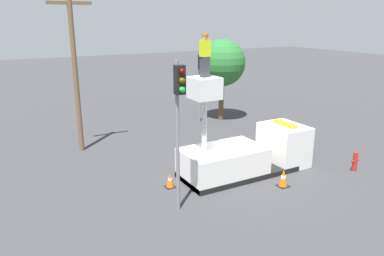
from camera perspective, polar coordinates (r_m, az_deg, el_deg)
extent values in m
plane|color=#38383A|center=(17.85, 7.01, -6.93)|extent=(120.00, 120.00, 0.00)
cube|color=black|center=(17.80, 7.03, -6.57)|extent=(5.48, 2.33, 0.24)
cube|color=white|center=(17.12, 4.73, -5.36)|extent=(3.75, 2.27, 1.40)
cube|color=white|center=(19.15, 13.79, -2.46)|extent=(1.73, 2.27, 1.99)
cube|color=black|center=(19.61, 15.75, -0.94)|extent=(0.03, 1.93, 0.80)
cube|color=orange|center=(18.84, 14.00, 0.60)|extent=(0.36, 1.36, 0.14)
cylinder|color=silver|center=(15.97, 1.88, 0.47)|extent=(0.22, 0.22, 2.49)
cube|color=white|center=(15.61, 1.94, 6.12)|extent=(1.12, 1.12, 0.90)
cube|color=#38383D|center=(15.48, 1.97, 9.29)|extent=(0.34, 0.26, 0.84)
cube|color=#D1E519|center=(15.40, 2.00, 12.06)|extent=(0.40, 0.26, 0.66)
sphere|color=tan|center=(15.37, 2.01, 13.71)|extent=(0.23, 0.23, 0.23)
cylinder|color=orange|center=(15.37, 2.02, 14.03)|extent=(0.26, 0.26, 0.09)
cylinder|color=gray|center=(13.56, -2.22, -1.66)|extent=(0.14, 0.14, 5.66)
cube|color=black|center=(12.86, -1.90, 7.35)|extent=(0.34, 0.28, 1.00)
sphere|color=#490707|center=(12.66, -1.53, 8.62)|extent=(0.22, 0.22, 0.22)
sphere|color=#503C07|center=(12.70, -1.52, 7.24)|extent=(0.22, 0.22, 0.22)
sphere|color=green|center=(12.76, -1.51, 5.86)|extent=(0.22, 0.22, 0.22)
cylinder|color=gray|center=(25.96, 1.13, 6.19)|extent=(0.14, 0.14, 4.84)
cube|color=black|center=(25.53, 1.39, 10.03)|extent=(0.34, 0.28, 1.00)
sphere|color=#490707|center=(25.34, 1.61, 10.68)|extent=(0.22, 0.22, 0.22)
sphere|color=#503C07|center=(25.37, 1.60, 9.98)|extent=(0.22, 0.22, 0.22)
sphere|color=green|center=(25.41, 1.60, 9.29)|extent=(0.22, 0.22, 0.22)
cylinder|color=#B2231E|center=(19.51, 23.56, -4.84)|extent=(0.23, 0.23, 0.84)
sphere|color=#B2231E|center=(19.36, 23.72, -3.53)|extent=(0.19, 0.19, 0.19)
cylinder|color=#B2231E|center=(19.35, 23.28, -4.71)|extent=(0.12, 0.09, 0.09)
cylinder|color=#B2231E|center=(19.62, 23.90, -4.51)|extent=(0.12, 0.09, 0.09)
cube|color=black|center=(16.42, -3.36, -8.92)|extent=(0.42, 0.42, 0.03)
cone|color=orange|center=(16.29, -3.37, -7.91)|extent=(0.35, 0.35, 0.66)
cylinder|color=white|center=(16.28, -3.38, -7.81)|extent=(0.18, 0.18, 0.09)
cube|color=black|center=(16.94, 13.66, -8.56)|extent=(0.47, 0.47, 0.03)
cone|color=orange|center=(16.79, 13.75, -7.38)|extent=(0.39, 0.39, 0.79)
cylinder|color=white|center=(16.77, 13.76, -7.26)|extent=(0.20, 0.20, 0.11)
cylinder|color=brown|center=(26.79, 4.47, 4.36)|extent=(0.36, 0.36, 2.91)
sphere|color=#286B2D|center=(26.37, 4.59, 9.87)|extent=(3.25, 3.25, 3.25)
cylinder|color=brown|center=(20.66, -17.32, 7.74)|extent=(0.26, 0.26, 8.36)
cube|color=brown|center=(20.47, -18.20, 17.67)|extent=(2.20, 0.16, 0.16)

